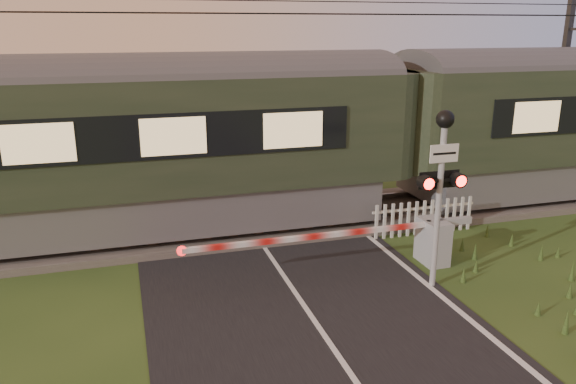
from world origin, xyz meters
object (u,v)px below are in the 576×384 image
object	(u,v)px
train	(393,130)
boom_gate	(420,240)
catenary_mast	(563,82)
crossing_signal	(441,168)
picket_fence	(424,217)

from	to	relation	value
train	boom_gate	size ratio (longest dim) A/B	6.89
boom_gate	catenary_mast	bearing A→B (deg)	33.83
crossing_signal	picket_fence	distance (m)	3.69
crossing_signal	catenary_mast	bearing A→B (deg)	37.61
boom_gate	catenary_mast	distance (m)	10.75
train	picket_fence	bearing A→B (deg)	-89.04
crossing_signal	picket_fence	size ratio (longest dim) A/B	1.26
crossing_signal	picket_fence	world-z (taller)	crossing_signal
boom_gate	picket_fence	size ratio (longest dim) A/B	2.29
crossing_signal	picket_fence	xyz separation A→B (m)	(1.34, 2.75, -2.06)
boom_gate	picket_fence	distance (m)	1.98
boom_gate	catenary_mast	size ratio (longest dim) A/B	1.04
crossing_signal	catenary_mast	distance (m)	11.28
train	crossing_signal	world-z (taller)	train
picket_fence	catenary_mast	world-z (taller)	catenary_mast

